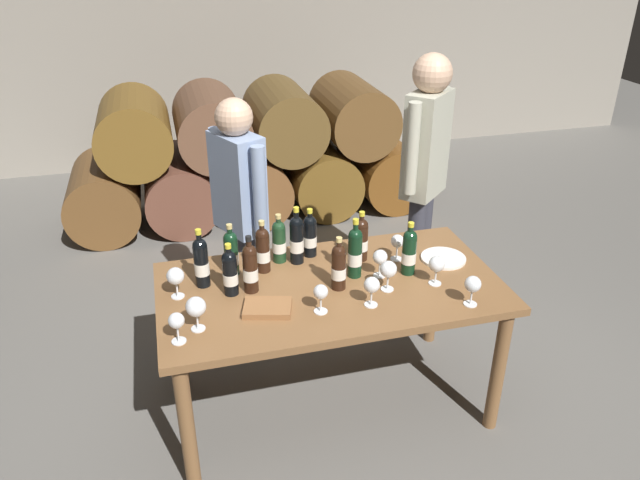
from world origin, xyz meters
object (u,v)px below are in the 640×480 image
wine_glass_0 (380,258)px  wine_glass_2 (176,322)px  wine_bottle_9 (201,262)px  taster_seated_left (240,205)px  wine_bottle_8 (409,251)px  tasting_notebook (267,308)px  wine_glass_3 (372,286)px  wine_glass_8 (175,277)px  wine_bottle_6 (339,266)px  serving_plate (443,258)px  wine_bottle_10 (231,253)px  wine_bottle_1 (279,241)px  wine_bottle_5 (250,268)px  wine_bottle_11 (355,252)px  wine_bottle_7 (297,239)px  sommelier_presenting (425,165)px  wine_glass_5 (196,307)px  wine_bottle_2 (310,235)px  wine_glass_6 (437,265)px  wine_glass_7 (397,242)px  dining_table (330,300)px  wine_bottle_0 (230,272)px  wine_glass_1 (388,270)px  wine_bottle_4 (263,249)px  wine_glass_9 (473,285)px  wine_bottle_3 (361,239)px  wine_glass_4 (321,293)px

wine_glass_0 → wine_glass_2: bearing=-163.8°
wine_bottle_9 → taster_seated_left: (0.27, 0.56, 0.03)m
wine_bottle_8 → tasting_notebook: 0.78m
wine_glass_3 → wine_glass_8: size_ratio=0.95×
wine_bottle_6 → serving_plate: (0.62, 0.13, -0.11)m
wine_bottle_10 → serving_plate: 1.13m
wine_glass_3 → taster_seated_left: (-0.47, 0.95, 0.06)m
wine_bottle_1 → taster_seated_left: bearing=109.2°
wine_bottle_5 → wine_bottle_10: 0.20m
wine_bottle_10 → serving_plate: wine_bottle_10 is taller
wine_bottle_6 → wine_bottle_11: 0.15m
wine_bottle_7 → sommelier_presenting: size_ratio=0.19×
wine_glass_0 → wine_glass_5: bearing=-166.4°
wine_bottle_8 → wine_bottle_11: 0.28m
wine_bottle_7 → taster_seated_left: 0.51m
wine_glass_0 → wine_glass_2: (-1.02, -0.30, -0.00)m
wine_bottle_2 → wine_glass_6: 0.70m
wine_glass_7 → wine_glass_8: (-1.15, -0.07, 0.01)m
dining_table → wine_glass_6: size_ratio=11.08×
wine_bottle_0 → wine_glass_8: wine_bottle_0 is taller
sommelier_presenting → wine_glass_8: bearing=-156.8°
wine_glass_2 → wine_bottle_2: bearing=39.5°
wine_bottle_0 → wine_glass_1: size_ratio=1.72×
wine_bottle_4 → wine_bottle_10: wine_bottle_4 is taller
wine_bottle_9 → wine_glass_9: bearing=-22.7°
wine_glass_3 → wine_glass_9: 0.47m
wine_glass_0 → wine_glass_3: 0.28m
wine_bottle_8 → taster_seated_left: (-0.76, 0.71, 0.04)m
wine_glass_8 → tasting_notebook: size_ratio=0.72×
wine_bottle_3 → wine_bottle_6: size_ratio=1.00×
wine_bottle_1 → wine_bottle_6: (0.23, -0.34, 0.00)m
wine_bottle_5 → wine_bottle_7: 0.36m
wine_bottle_7 → wine_glass_0: size_ratio=2.14×
wine_glass_3 → serving_plate: (0.52, 0.32, -0.10)m
tasting_notebook → sommelier_presenting: size_ratio=0.13×
wine_bottle_10 → wine_glass_2: wine_bottle_10 is taller
wine_bottle_10 → wine_bottle_11: wine_bottle_11 is taller
wine_bottle_9 → sommelier_presenting: (1.42, 0.59, 0.15)m
wine_glass_9 → wine_bottle_10: bearing=151.2°
wine_glass_1 → wine_glass_6: wine_glass_1 is taller
wine_bottle_10 → wine_glass_9: 1.19m
serving_plate → taster_seated_left: bearing=147.7°
wine_bottle_2 → wine_glass_8: (-0.72, -0.24, -0.01)m
wine_bottle_7 → wine_glass_3: bearing=-63.9°
wine_bottle_9 → wine_glass_7: bearing=-0.1°
wine_bottle_10 → taster_seated_left: (0.12, 0.49, 0.04)m
wine_bottle_0 → wine_bottle_4: (0.19, 0.18, 0.01)m
wine_bottle_5 → wine_glass_9: 1.05m
wine_bottle_8 → wine_glass_4: 0.57m
wine_bottle_5 → serving_plate: 1.05m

